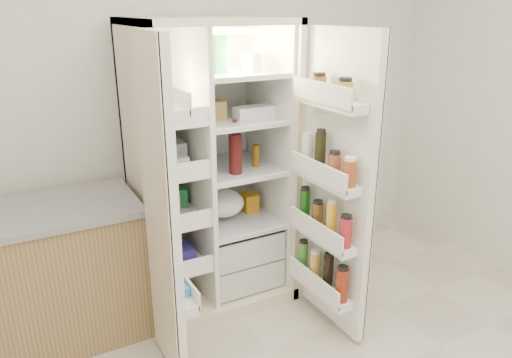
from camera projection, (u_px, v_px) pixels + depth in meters
wall_back at (188, 87)px, 3.24m from camera, size 4.00×0.02×2.70m
refrigerator at (211, 188)px, 3.15m from camera, size 0.92×0.70×1.80m
freezer_door at (162, 215)px, 2.37m from camera, size 0.15×0.40×1.72m
fridge_door at (335, 190)px, 2.74m from camera, size 0.17×0.58×1.72m
kitchen_counter at (40, 278)px, 2.73m from camera, size 1.13×0.60×0.82m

